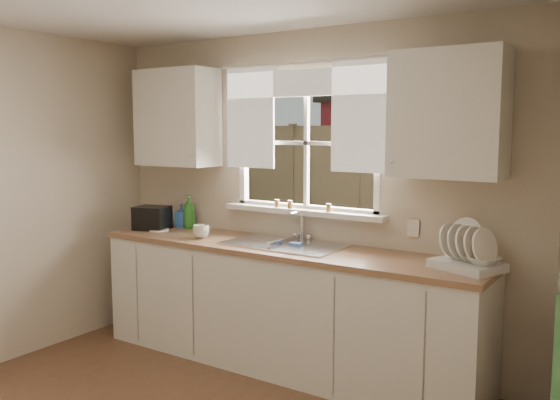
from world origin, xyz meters
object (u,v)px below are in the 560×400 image
Objects in this scene: dish_rack at (467,255)px; cup at (201,232)px; black_appliance at (152,218)px; soap_bottle_a at (189,212)px.

dish_rack is 3.61× the size of cup.
black_appliance is (-2.65, -0.02, 0.01)m from dish_rack.
soap_bottle_a reaches higher than black_appliance.
cup is 0.49× the size of black_appliance.
cup is (-2.03, -0.11, -0.03)m from dish_rack.
dish_rack is 2.65m from black_appliance.
black_appliance is at bearing 173.87° from cup.
dish_rack is at bearing -12.80° from soap_bottle_a.
dish_rack is at bearing 4.74° from cup.
dish_rack is 1.75× the size of black_appliance.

